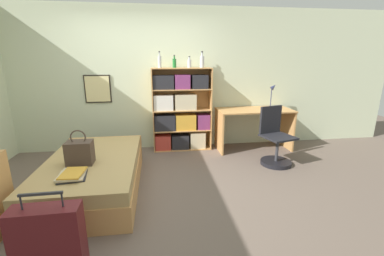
{
  "coord_description": "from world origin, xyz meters",
  "views": [
    {
      "loc": [
        0.26,
        -3.23,
        1.69
      ],
      "look_at": [
        0.73,
        0.19,
        0.75
      ],
      "focal_mm": 24.0,
      "sensor_mm": 36.0,
      "label": 1
    }
  ],
  "objects_px": {
    "book_stack_on_bed": "(72,175)",
    "bottle_blue": "(202,61)",
    "bookcase": "(180,113)",
    "bottle_clear": "(189,63)",
    "handbag": "(80,152)",
    "desk_chair": "(275,146)",
    "bed": "(94,174)",
    "desk": "(254,121)",
    "bottle_green": "(160,61)",
    "bottle_brown": "(174,63)",
    "desk_lamp": "(273,91)",
    "suitcase": "(48,240)"
  },
  "relations": [
    {
      "from": "bottle_clear",
      "to": "desk_chair",
      "type": "height_order",
      "value": "bottle_clear"
    },
    {
      "from": "suitcase",
      "to": "bottle_brown",
      "type": "height_order",
      "value": "bottle_brown"
    },
    {
      "from": "suitcase",
      "to": "desk",
      "type": "xyz_separation_m",
      "value": [
        2.7,
        2.62,
        0.26
      ]
    },
    {
      "from": "handbag",
      "to": "suitcase",
      "type": "xyz_separation_m",
      "value": [
        0.05,
        -1.19,
        -0.3
      ]
    },
    {
      "from": "bed",
      "to": "desk_chair",
      "type": "relative_size",
      "value": 2.07
    },
    {
      "from": "bookcase",
      "to": "desk",
      "type": "relative_size",
      "value": 1.11
    },
    {
      "from": "handbag",
      "to": "bookcase",
      "type": "height_order",
      "value": "bookcase"
    },
    {
      "from": "bed",
      "to": "bottle_green",
      "type": "distance_m",
      "value": 2.22
    },
    {
      "from": "bottle_clear",
      "to": "desk_lamp",
      "type": "distance_m",
      "value": 1.67
    },
    {
      "from": "bed",
      "to": "desk",
      "type": "bearing_deg",
      "value": 25.29
    },
    {
      "from": "desk_lamp",
      "to": "desk_chair",
      "type": "xyz_separation_m",
      "value": [
        -0.29,
        -0.86,
        -0.79
      ]
    },
    {
      "from": "book_stack_on_bed",
      "to": "desk",
      "type": "height_order",
      "value": "desk"
    },
    {
      "from": "bottle_blue",
      "to": "desk",
      "type": "xyz_separation_m",
      "value": [
        0.97,
        -0.21,
        -1.09
      ]
    },
    {
      "from": "bottle_green",
      "to": "bottle_brown",
      "type": "xyz_separation_m",
      "value": [
        0.26,
        0.0,
        -0.02
      ]
    },
    {
      "from": "bottle_blue",
      "to": "desk",
      "type": "bearing_deg",
      "value": -12.41
    },
    {
      "from": "book_stack_on_bed",
      "to": "bookcase",
      "type": "height_order",
      "value": "bookcase"
    },
    {
      "from": "book_stack_on_bed",
      "to": "bottle_brown",
      "type": "xyz_separation_m",
      "value": [
        1.27,
        1.99,
        1.14
      ]
    },
    {
      "from": "handbag",
      "to": "desk_lamp",
      "type": "height_order",
      "value": "desk_lamp"
    },
    {
      "from": "book_stack_on_bed",
      "to": "bottle_clear",
      "type": "xyz_separation_m",
      "value": [
        1.54,
        2.0,
        1.13
      ]
    },
    {
      "from": "desk",
      "to": "book_stack_on_bed",
      "type": "bearing_deg",
      "value": -146.61
    },
    {
      "from": "bed",
      "to": "bookcase",
      "type": "bearing_deg",
      "value": 48.04
    },
    {
      "from": "bed",
      "to": "desk",
      "type": "relative_size",
      "value": 1.41
    },
    {
      "from": "desk",
      "to": "bottle_brown",
      "type": "bearing_deg",
      "value": 172.84
    },
    {
      "from": "book_stack_on_bed",
      "to": "bottle_blue",
      "type": "bearing_deg",
      "value": 48.75
    },
    {
      "from": "bookcase",
      "to": "desk_lamp",
      "type": "height_order",
      "value": "bookcase"
    },
    {
      "from": "handbag",
      "to": "desk",
      "type": "xyz_separation_m",
      "value": [
        2.75,
        1.44,
        -0.04
      ]
    },
    {
      "from": "bookcase",
      "to": "bottle_clear",
      "type": "distance_m",
      "value": 0.91
    },
    {
      "from": "book_stack_on_bed",
      "to": "bottle_green",
      "type": "bearing_deg",
      "value": 63.03
    },
    {
      "from": "bed",
      "to": "book_stack_on_bed",
      "type": "xyz_separation_m",
      "value": [
        -0.08,
        -0.55,
        0.25
      ]
    },
    {
      "from": "bed",
      "to": "desk_chair",
      "type": "distance_m",
      "value": 2.8
    },
    {
      "from": "bed",
      "to": "bottle_green",
      "type": "height_order",
      "value": "bottle_green"
    },
    {
      "from": "bookcase",
      "to": "desk",
      "type": "height_order",
      "value": "bookcase"
    },
    {
      "from": "bottle_clear",
      "to": "desk",
      "type": "relative_size",
      "value": 0.14
    },
    {
      "from": "bed",
      "to": "bottle_green",
      "type": "xyz_separation_m",
      "value": [
        0.93,
        1.44,
        1.42
      ]
    },
    {
      "from": "bed",
      "to": "suitcase",
      "type": "distance_m",
      "value": 1.37
    },
    {
      "from": "handbag",
      "to": "bottle_brown",
      "type": "relative_size",
      "value": 1.96
    },
    {
      "from": "bed",
      "to": "desk_chair",
      "type": "xyz_separation_m",
      "value": [
        2.75,
        0.51,
        0.08
      ]
    },
    {
      "from": "desk",
      "to": "desk_lamp",
      "type": "height_order",
      "value": "desk_lamp"
    },
    {
      "from": "handbag",
      "to": "bottle_clear",
      "type": "relative_size",
      "value": 2.16
    },
    {
      "from": "book_stack_on_bed",
      "to": "suitcase",
      "type": "bearing_deg",
      "value": -87.07
    },
    {
      "from": "desk",
      "to": "bottle_blue",
      "type": "bearing_deg",
      "value": 167.59
    },
    {
      "from": "book_stack_on_bed",
      "to": "desk",
      "type": "bearing_deg",
      "value": 33.39
    },
    {
      "from": "bottle_brown",
      "to": "bottle_clear",
      "type": "relative_size",
      "value": 1.1
    },
    {
      "from": "bed",
      "to": "desk",
      "type": "height_order",
      "value": "desk"
    },
    {
      "from": "desk",
      "to": "desk_lamp",
      "type": "distance_m",
      "value": 0.67
    },
    {
      "from": "bottle_brown",
      "to": "desk_lamp",
      "type": "height_order",
      "value": "bottle_brown"
    },
    {
      "from": "bottle_blue",
      "to": "desk_lamp",
      "type": "xyz_separation_m",
      "value": [
        1.35,
        -0.1,
        -0.55
      ]
    },
    {
      "from": "bottle_blue",
      "to": "bookcase",
      "type": "bearing_deg",
      "value": -173.28
    },
    {
      "from": "handbag",
      "to": "desk_chair",
      "type": "height_order",
      "value": "desk_chair"
    },
    {
      "from": "desk_chair",
      "to": "desk_lamp",
      "type": "bearing_deg",
      "value": 71.47
    }
  ]
}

